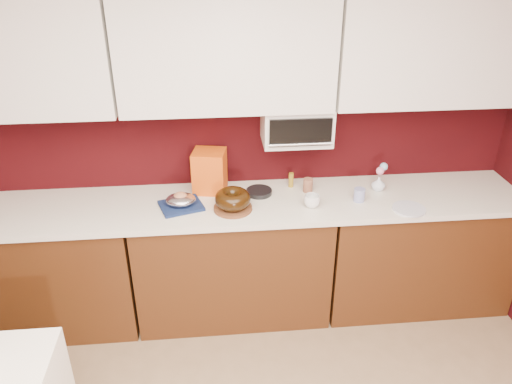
{
  "coord_description": "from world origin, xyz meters",
  "views": [
    {
      "loc": [
        -0.12,
        -0.97,
        2.5
      ],
      "look_at": [
        0.16,
        1.84,
        1.02
      ],
      "focal_mm": 35.0,
      "sensor_mm": 36.0,
      "label": 1
    }
  ],
  "objects_px": {
    "toaster_oven": "(296,124)",
    "pandoro_box": "(210,171)",
    "foil_ham_nest": "(181,200)",
    "flower_vase": "(379,183)",
    "coffee_mug": "(312,200)",
    "blue_jar": "(359,195)",
    "bundt_cake": "(233,199)"
  },
  "relations": [
    {
      "from": "blue_jar",
      "to": "bundt_cake",
      "type": "bearing_deg",
      "value": -177.28
    },
    {
      "from": "toaster_oven",
      "to": "flower_vase",
      "type": "xyz_separation_m",
      "value": [
        0.58,
        -0.09,
        -0.42
      ]
    },
    {
      "from": "flower_vase",
      "to": "pandoro_box",
      "type": "bearing_deg",
      "value": 174.55
    },
    {
      "from": "foil_ham_nest",
      "to": "flower_vase",
      "type": "height_order",
      "value": "flower_vase"
    },
    {
      "from": "blue_jar",
      "to": "foil_ham_nest",
      "type": "bearing_deg",
      "value": 178.7
    },
    {
      "from": "toaster_oven",
      "to": "foil_ham_nest",
      "type": "distance_m",
      "value": 0.91
    },
    {
      "from": "foil_ham_nest",
      "to": "bundt_cake",
      "type": "bearing_deg",
      "value": -11.29
    },
    {
      "from": "coffee_mug",
      "to": "bundt_cake",
      "type": "bearing_deg",
      "value": 178.92
    },
    {
      "from": "blue_jar",
      "to": "flower_vase",
      "type": "relative_size",
      "value": 0.78
    },
    {
      "from": "pandoro_box",
      "to": "flower_vase",
      "type": "distance_m",
      "value": 1.17
    },
    {
      "from": "foil_ham_nest",
      "to": "blue_jar",
      "type": "relative_size",
      "value": 2.19
    },
    {
      "from": "toaster_oven",
      "to": "pandoro_box",
      "type": "xyz_separation_m",
      "value": [
        -0.58,
        0.02,
        -0.33
      ]
    },
    {
      "from": "foil_ham_nest",
      "to": "flower_vase",
      "type": "xyz_separation_m",
      "value": [
        1.36,
        0.11,
        0.0
      ]
    },
    {
      "from": "foil_ham_nest",
      "to": "flower_vase",
      "type": "bearing_deg",
      "value": 4.71
    },
    {
      "from": "toaster_oven",
      "to": "pandoro_box",
      "type": "height_order",
      "value": "toaster_oven"
    },
    {
      "from": "bundt_cake",
      "to": "pandoro_box",
      "type": "bearing_deg",
      "value": 115.96
    },
    {
      "from": "toaster_oven",
      "to": "flower_vase",
      "type": "distance_m",
      "value": 0.72
    },
    {
      "from": "pandoro_box",
      "to": "flower_vase",
      "type": "bearing_deg",
      "value": 5.55
    },
    {
      "from": "toaster_oven",
      "to": "blue_jar",
      "type": "relative_size",
      "value": 5.06
    },
    {
      "from": "coffee_mug",
      "to": "toaster_oven",
      "type": "bearing_deg",
      "value": 104.47
    },
    {
      "from": "toaster_oven",
      "to": "coffee_mug",
      "type": "bearing_deg",
      "value": -75.53
    },
    {
      "from": "foil_ham_nest",
      "to": "coffee_mug",
      "type": "relative_size",
      "value": 1.92
    },
    {
      "from": "coffee_mug",
      "to": "flower_vase",
      "type": "relative_size",
      "value": 0.9
    },
    {
      "from": "coffee_mug",
      "to": "flower_vase",
      "type": "height_order",
      "value": "flower_vase"
    },
    {
      "from": "toaster_oven",
      "to": "blue_jar",
      "type": "bearing_deg",
      "value": -29.62
    },
    {
      "from": "coffee_mug",
      "to": "foil_ham_nest",
      "type": "bearing_deg",
      "value": 174.85
    },
    {
      "from": "foil_ham_nest",
      "to": "coffee_mug",
      "type": "bearing_deg",
      "value": -5.15
    },
    {
      "from": "coffee_mug",
      "to": "flower_vase",
      "type": "xyz_separation_m",
      "value": [
        0.5,
        0.19,
        0.01
      ]
    },
    {
      "from": "pandoro_box",
      "to": "blue_jar",
      "type": "height_order",
      "value": "pandoro_box"
    },
    {
      "from": "bundt_cake",
      "to": "foil_ham_nest",
      "type": "height_order",
      "value": "bundt_cake"
    },
    {
      "from": "coffee_mug",
      "to": "pandoro_box",
      "type": "bearing_deg",
      "value": 155.5
    },
    {
      "from": "flower_vase",
      "to": "toaster_oven",
      "type": "bearing_deg",
      "value": 171.12
    }
  ]
}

